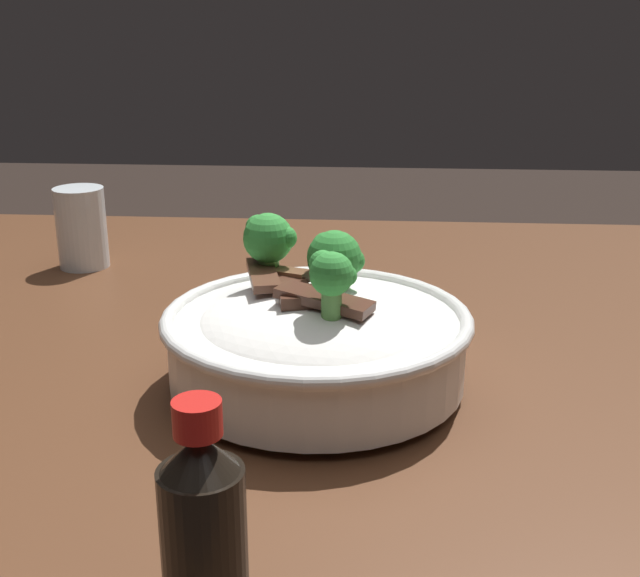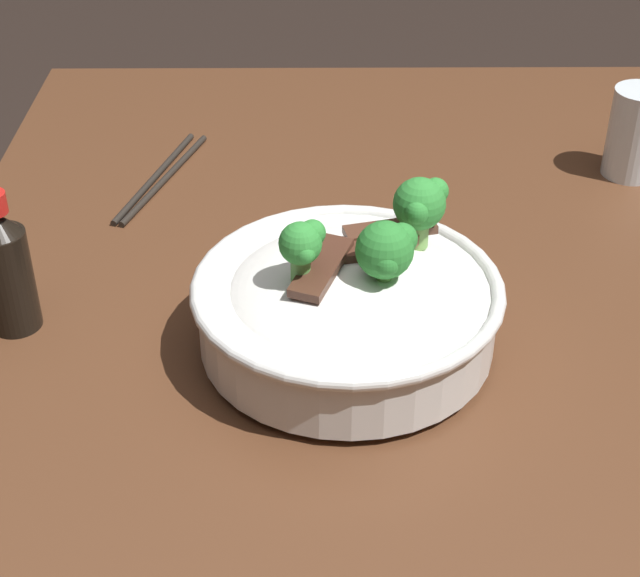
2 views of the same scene
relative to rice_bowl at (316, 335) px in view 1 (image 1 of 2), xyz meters
The scene contains 4 objects.
dining_table 0.18m from the rice_bowl, 50.21° to the left, with size 1.42×0.97×0.77m.
rice_bowl is the anchor object (origin of this frame).
drinking_glass 0.45m from the rice_bowl, 134.17° to the left, with size 0.06×0.06×0.10m.
soy_sauce_bottle 0.30m from the rice_bowl, 96.88° to the right, with size 0.04×0.04×0.13m.
Camera 1 is at (-0.03, -0.74, 1.08)m, focal length 46.16 mm.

